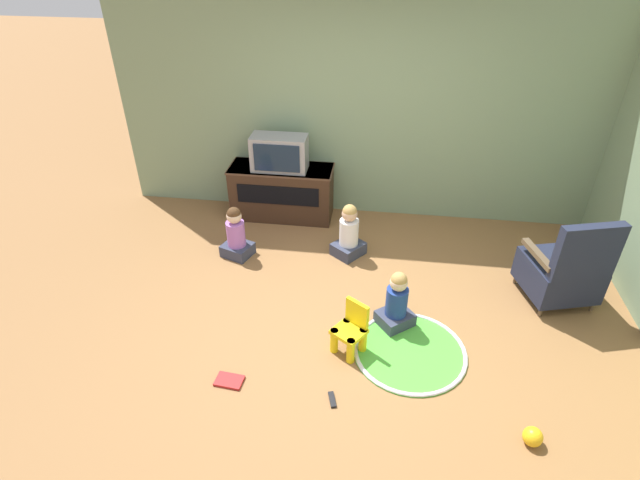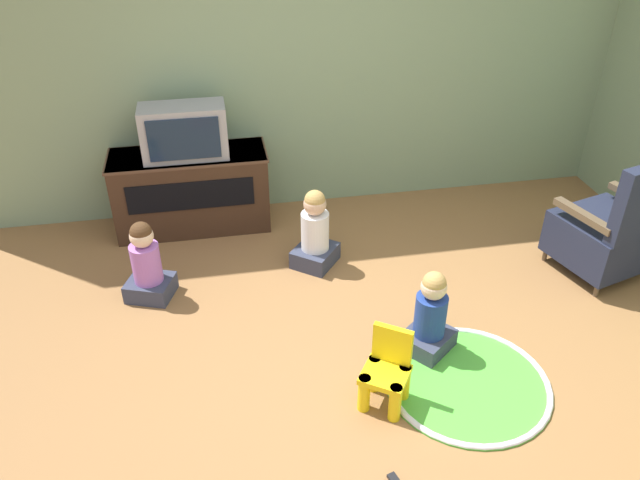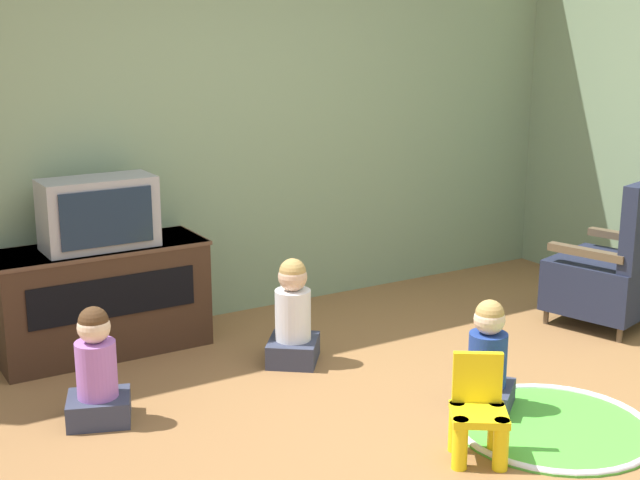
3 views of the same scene
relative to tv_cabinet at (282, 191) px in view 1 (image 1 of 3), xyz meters
The scene contains 13 objects.
ground_plane 2.16m from the tv_cabinet, 62.65° to the right, with size 30.00×30.00×0.00m, color olive.
wall_back 1.45m from the tv_cabinet, 19.28° to the left, with size 5.85×0.12×2.87m.
tv_cabinet is the anchor object (origin of this frame).
television 0.53m from the tv_cabinet, 90.00° to the right, with size 0.66×0.32×0.42m.
black_armchair 3.29m from the tv_cabinet, 22.67° to the right, with size 0.78×0.76×1.00m.
yellow_kid_chair 2.47m from the tv_cabinet, 64.65° to the right, with size 0.35×0.35×0.49m.
play_mat 2.73m from the tv_cabinet, 54.14° to the right, with size 1.00×1.00×0.04m.
child_watching_left 2.35m from the tv_cabinet, 51.98° to the right, with size 0.41×0.40×0.60m.
child_watching_center 1.00m from the tv_cabinet, 109.53° to the right, with size 0.39×0.36×0.61m.
child_watching_right 1.18m from the tv_cabinet, 39.63° to the right, with size 0.42×0.43×0.64m.
toy_ball 3.87m from the tv_cabinet, 50.59° to the right, with size 0.15×0.15×0.15m.
book 2.76m from the tv_cabinet, 87.98° to the right, with size 0.24×0.17×0.02m.
remote_control 2.99m from the tv_cabinet, 71.02° to the right, with size 0.08×0.16×0.02m.
Camera 1 is at (0.25, -3.52, 3.26)m, focal length 28.00 mm.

